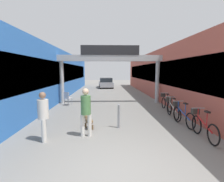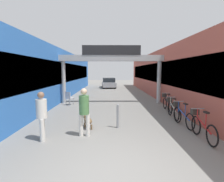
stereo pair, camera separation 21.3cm
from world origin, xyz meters
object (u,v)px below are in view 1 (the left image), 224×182
at_px(bicycle_blue_second, 182,115).
at_px(bollard_post_metal, 119,116).
at_px(bicycle_red_nearest, 203,125).
at_px(parked_car_silver, 106,83).
at_px(pedestrian_with_dog, 86,109).
at_px(bicycle_silver_third, 172,108).
at_px(pedestrian_companion, 43,113).
at_px(dog_on_leash, 89,120).
at_px(cafe_chair_aluminium_nearer, 67,97).
at_px(bicycle_black_farthest, 166,102).

relative_size(bicycle_blue_second, bollard_post_metal, 1.76).
xyz_separation_m(bicycle_red_nearest, parked_car_silver, (-3.26, 18.06, 0.21)).
bearing_deg(pedestrian_with_dog, bicycle_red_nearest, -4.19).
height_order(bicycle_blue_second, bicycle_silver_third, same).
height_order(pedestrian_companion, bicycle_silver_third, pedestrian_companion).
distance_m(dog_on_leash, cafe_chair_aluminium_nearer, 5.03).
distance_m(bicycle_red_nearest, parked_car_silver, 18.35).
height_order(pedestrian_with_dog, cafe_chair_aluminium_nearer, pedestrian_with_dog).
bearing_deg(pedestrian_with_dog, dog_on_leash, 90.13).
distance_m(bollard_post_metal, cafe_chair_aluminium_nearer, 5.56).
xyz_separation_m(pedestrian_with_dog, bicycle_red_nearest, (3.95, -0.29, -0.52)).
height_order(pedestrian_companion, bicycle_blue_second, pedestrian_companion).
height_order(bicycle_red_nearest, parked_car_silver, parked_car_silver).
bearing_deg(pedestrian_companion, dog_on_leash, 42.68).
relative_size(bicycle_silver_third, cafe_chair_aluminium_nearer, 1.90).
bearing_deg(bicycle_silver_third, pedestrian_with_dog, -148.27).
distance_m(bicycle_blue_second, bollard_post_metal, 2.70).
relative_size(pedestrian_companion, bicycle_red_nearest, 0.95).
bearing_deg(bicycle_blue_second, pedestrian_with_dog, -163.48).
distance_m(cafe_chair_aluminium_nearer, parked_car_silver, 12.51).
bearing_deg(dog_on_leash, pedestrian_companion, -137.32).
bearing_deg(dog_on_leash, bicycle_black_farthest, 37.03).
xyz_separation_m(pedestrian_companion, dog_on_leash, (1.32, 1.21, -0.60)).
xyz_separation_m(bicycle_red_nearest, cafe_chair_aluminium_nearer, (-5.79, 5.81, 0.10)).
bearing_deg(bicycle_blue_second, bollard_post_metal, -173.92).
distance_m(pedestrian_companion, cafe_chair_aluminium_nearer, 5.92).
xyz_separation_m(pedestrian_companion, bicycle_red_nearest, (5.27, 0.08, -0.47)).
bearing_deg(pedestrian_with_dog, bicycle_blue_second, 16.52).
bearing_deg(cafe_chair_aluminium_nearer, bicycle_silver_third, -28.04).
distance_m(bicycle_red_nearest, bollard_post_metal, 2.99).
bearing_deg(dog_on_leash, parked_car_silver, 87.66).
height_order(dog_on_leash, bicycle_blue_second, bicycle_blue_second).
bearing_deg(pedestrian_with_dog, parked_car_silver, 87.77).
xyz_separation_m(bicycle_blue_second, bollard_post_metal, (-2.69, -0.29, 0.05)).
xyz_separation_m(bicycle_blue_second, bicycle_silver_third, (0.06, 1.29, 0.00)).
relative_size(bicycle_red_nearest, bicycle_blue_second, 1.00).
bearing_deg(cafe_chair_aluminium_nearer, pedestrian_companion, -84.93).
bearing_deg(cafe_chair_aluminium_nearer, parked_car_silver, 78.33).
xyz_separation_m(dog_on_leash, bicycle_silver_third, (3.95, 1.59, 0.12)).
distance_m(bicycle_red_nearest, bicycle_silver_third, 2.73).
bearing_deg(bicycle_black_farthest, bicycle_silver_third, -98.69).
height_order(pedestrian_with_dog, bicycle_black_farthest, pedestrian_with_dog).
bearing_deg(pedestrian_with_dog, bicycle_black_farthest, 43.73).
distance_m(dog_on_leash, bicycle_silver_third, 4.26).
bearing_deg(dog_on_leash, bicycle_silver_third, 21.99).
distance_m(pedestrian_with_dog, bicycle_silver_third, 4.67).
bearing_deg(bicycle_silver_third, dog_on_leash, -158.01).
relative_size(dog_on_leash, bicycle_blue_second, 0.43).
bearing_deg(bicycle_silver_third, bicycle_red_nearest, -89.79).
xyz_separation_m(bicycle_silver_third, cafe_chair_aluminium_nearer, (-5.78, 3.08, 0.10)).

